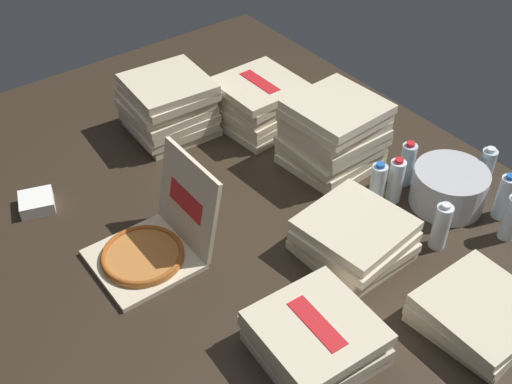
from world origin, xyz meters
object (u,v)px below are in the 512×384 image
object	(u,v)px
napkin_pile	(37,203)
water_bottle_3	(396,181)
pizza_stack_right_mid	(333,134)
pizza_stack_left_far	(479,313)
pizza_stack_right_far	(354,238)
water_bottle_5	(511,217)
pizza_stack_left_mid	(168,106)
water_bottle_2	(485,169)
water_bottle_6	(378,185)
ice_bucket	(449,188)
water_bottle_1	(441,226)
water_bottle_4	(407,164)
pizza_stack_center_far	(315,337)
open_pizza_box	(155,242)
water_bottle_0	(504,197)
pizza_stack_left_near	(259,103)

from	to	relation	value
napkin_pile	water_bottle_3	bearing A→B (deg)	55.22
pizza_stack_right_mid	napkin_pile	distance (m)	1.28
pizza_stack_right_mid	pizza_stack_left_far	bearing A→B (deg)	-12.35
pizza_stack_right_far	napkin_pile	bearing A→B (deg)	-138.45
pizza_stack_right_mid	water_bottle_5	bearing A→B (deg)	16.49
pizza_stack_left_mid	napkin_pile	world-z (taller)	pizza_stack_left_mid
water_bottle_2	water_bottle_6	xyz separation A→B (m)	(-0.20, -0.44, 0.00)
pizza_stack_right_far	water_bottle_3	bearing A→B (deg)	109.89
ice_bucket	water_bottle_6	size ratio (longest dim) A/B	1.43
water_bottle_1	water_bottle_4	distance (m)	0.39
pizza_stack_right_mid	pizza_stack_center_far	size ratio (longest dim) A/B	1.03
open_pizza_box	pizza_stack_right_far	size ratio (longest dim) A/B	1.05
pizza_stack_right_far	water_bottle_0	size ratio (longest dim) A/B	1.95
pizza_stack_left_far	water_bottle_0	distance (m)	0.60
water_bottle_4	pizza_stack_center_far	bearing A→B (deg)	-63.92
pizza_stack_right_mid	water_bottle_2	size ratio (longest dim) A/B	1.88
open_pizza_box	water_bottle_1	distance (m)	1.08
pizza_stack_right_mid	water_bottle_2	bearing A→B (deg)	36.93
pizza_stack_right_far	water_bottle_6	distance (m)	0.31
water_bottle_4	water_bottle_5	bearing A→B (deg)	8.54
pizza_stack_left_near	pizza_stack_right_far	distance (m)	0.95
pizza_stack_left_near	pizza_stack_left_mid	world-z (taller)	pizza_stack_left_mid
open_pizza_box	ice_bucket	xyz separation A→B (m)	(0.46, 1.12, 0.01)
water_bottle_0	water_bottle_4	xyz separation A→B (m)	(-0.38, -0.15, 0.00)
ice_bucket	pizza_stack_right_mid	bearing A→B (deg)	-158.66
pizza_stack_right_mid	pizza_stack_right_far	world-z (taller)	pizza_stack_right_mid
pizza_stack_right_far	water_bottle_1	world-z (taller)	water_bottle_1
pizza_stack_left_mid	napkin_pile	xyz separation A→B (m)	(0.15, -0.73, -0.11)
pizza_stack_left_far	pizza_stack_left_near	xyz separation A→B (m)	(-1.42, 0.14, 0.06)
open_pizza_box	pizza_stack_center_far	size ratio (longest dim) A/B	1.13
water_bottle_3	pizza_stack_center_far	bearing A→B (deg)	-63.37
pizza_stack_left_mid	water_bottle_4	world-z (taller)	pizza_stack_left_mid
pizza_stack_left_near	napkin_pile	world-z (taller)	pizza_stack_left_near
pizza_stack_center_far	pizza_stack_left_near	bearing A→B (deg)	150.67
water_bottle_1	napkin_pile	size ratio (longest dim) A/B	1.55
pizza_stack_right_mid	water_bottle_1	distance (m)	0.64
ice_bucket	water_bottle_1	xyz separation A→B (m)	(0.14, -0.22, 0.02)
pizza_stack_left_near	ice_bucket	world-z (taller)	pizza_stack_left_near
open_pizza_box	pizza_stack_left_mid	size ratio (longest dim) A/B	1.10
pizza_stack_left_near	water_bottle_4	bearing A→B (deg)	17.23
water_bottle_3	pizza_stack_right_mid	bearing A→B (deg)	-174.03
water_bottle_6	water_bottle_5	bearing A→B (deg)	31.31
pizza_stack_left_near	ice_bucket	distance (m)	0.97
pizza_stack_right_mid	open_pizza_box	bearing A→B (deg)	-87.72
open_pizza_box	pizza_stack_left_near	bearing A→B (deg)	119.27
pizza_stack_left_mid	pizza_stack_left_far	bearing A→B (deg)	8.21
ice_bucket	pizza_stack_left_far	bearing A→B (deg)	-40.31
open_pizza_box	pizza_stack_left_mid	distance (m)	0.83
open_pizza_box	water_bottle_6	bearing A→B (deg)	71.96
pizza_stack_right_far	pizza_stack_center_far	bearing A→B (deg)	-58.16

